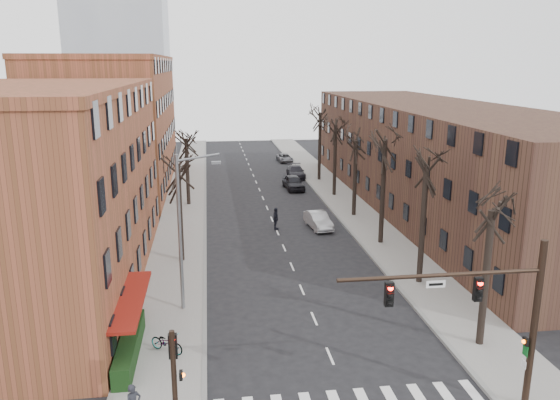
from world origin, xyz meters
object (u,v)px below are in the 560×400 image
object	(u,v)px
silver_sedan	(318,220)
parked_car_near	(293,182)
bicycle	(167,342)
parked_car_mid	(296,172)

from	to	relation	value
silver_sedan	parked_car_near	distance (m)	14.92
silver_sedan	parked_car_near	bearing A→B (deg)	82.55
parked_car_near	bicycle	size ratio (longest dim) A/B	2.48
bicycle	parked_car_near	bearing A→B (deg)	17.01
parked_car_near	bicycle	bearing A→B (deg)	-113.16
silver_sedan	parked_car_near	size ratio (longest dim) A/B	0.91
parked_car_near	parked_car_mid	world-z (taller)	parked_car_near
parked_car_mid	bicycle	distance (m)	42.95
parked_car_mid	silver_sedan	bearing A→B (deg)	-91.66
silver_sedan	parked_car_near	xyz separation A→B (m)	(0.19, 14.92, 0.10)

